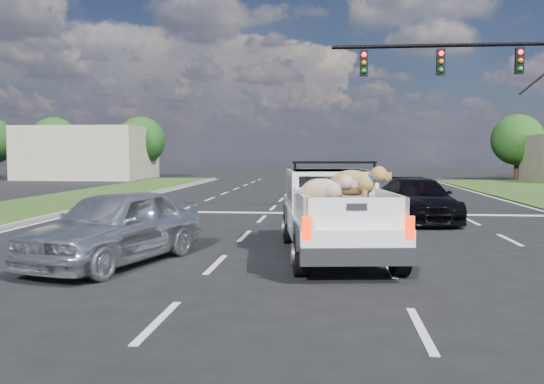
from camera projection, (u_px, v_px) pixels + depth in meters
The scene contains 11 objects.
ground at pixel (301, 266), 11.59m from camera, with size 160.00×160.00×0.00m, color black.
road_markings at pixel (312, 225), 18.10m from camera, with size 17.75×60.00×0.01m.
curb_left at pixel (29, 221), 18.44m from camera, with size 0.15×60.00×0.14m, color gray.
traffic_signal at pixel (513, 85), 20.96m from camera, with size 9.11×0.31×7.00m.
building_left at pixel (88, 153), 49.16m from camera, with size 10.00×8.00×4.40m, color beige.
tree_far_b at pixel (54, 141), 51.47m from camera, with size 4.20×4.20×5.40m.
tree_far_c at pixel (141, 141), 50.67m from camera, with size 4.20×4.20×5.40m.
tree_far_d at pixel (517, 140), 47.49m from camera, with size 4.20×4.20×5.40m.
pickup_truck at pixel (334, 211), 12.82m from camera, with size 2.69×5.80×2.09m.
silver_sedan at pixel (115, 226), 11.83m from camera, with size 1.83×4.56×1.55m, color silver.
black_coupe at pixel (417, 200), 19.15m from camera, with size 1.99×4.90×1.42m, color black.
Camera 1 is at (0.55, -11.46, 2.30)m, focal length 38.00 mm.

